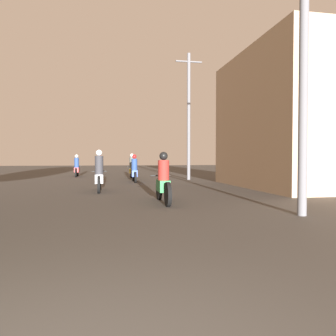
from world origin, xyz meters
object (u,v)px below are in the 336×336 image
at_px(motorcycle_yellow, 132,169).
at_px(utility_pole_near, 304,52).
at_px(motorcycle_black, 99,167).
at_px(motorcycle_red, 77,168).
at_px(building_right_near, 288,120).
at_px(utility_pole_far, 189,114).
at_px(motorcycle_green, 163,182).
at_px(motorcycle_blue, 134,171).
at_px(motorcycle_silver, 99,175).

xyz_separation_m(motorcycle_yellow, utility_pole_near, (2.70, -14.47, 2.99)).
bearing_deg(motorcycle_black, motorcycle_red, -127.81).
height_order(motorcycle_red, building_right_near, building_right_near).
distance_m(motorcycle_red, utility_pole_near, 18.54).
distance_m(motorcycle_yellow, utility_pole_far, 5.04).
distance_m(motorcycle_green, motorcycle_blue, 8.67).
relative_size(motorcycle_silver, utility_pole_far, 0.27).
bearing_deg(motorcycle_red, motorcycle_yellow, -26.76).
bearing_deg(building_right_near, motorcycle_silver, -176.80).
xyz_separation_m(motorcycle_green, motorcycle_silver, (-1.88, 3.71, 0.05)).
bearing_deg(utility_pole_far, motorcycle_green, -108.24).
relative_size(utility_pole_near, utility_pole_far, 0.91).
bearing_deg(utility_pole_far, motorcycle_black, 127.12).
bearing_deg(building_right_near, motorcycle_blue, 145.27).
relative_size(motorcycle_green, utility_pole_far, 0.28).
xyz_separation_m(motorcycle_green, motorcycle_black, (-2.15, 17.12, 0.04)).
xyz_separation_m(building_right_near, utility_pole_near, (-3.68, -6.80, 0.62)).
relative_size(motorcycle_yellow, motorcycle_red, 1.00).
distance_m(motorcycle_green, motorcycle_silver, 4.16).
height_order(motorcycle_red, motorcycle_black, motorcycle_black).
bearing_deg(motorcycle_silver, motorcycle_green, -71.02).
height_order(motorcycle_silver, utility_pole_far, utility_pole_far).
xyz_separation_m(motorcycle_green, utility_pole_far, (3.28, 9.95, 3.36)).
xyz_separation_m(motorcycle_green, utility_pole_near, (2.70, -2.62, 3.03)).
relative_size(motorcycle_green, motorcycle_blue, 1.09).
height_order(motorcycle_blue, utility_pole_far, utility_pole_far).
bearing_deg(motorcycle_blue, utility_pole_near, -75.58).
bearing_deg(motorcycle_green, motorcycle_silver, 122.65).
height_order(motorcycle_red, utility_pole_near, utility_pole_near).
relative_size(motorcycle_red, utility_pole_near, 0.29).
height_order(motorcycle_blue, building_right_near, building_right_near).
relative_size(motorcycle_blue, motorcycle_yellow, 0.99).
relative_size(motorcycle_silver, motorcycle_blue, 1.04).
distance_m(motorcycle_yellow, motorcycle_black, 5.70).
xyz_separation_m(motorcycle_green, motorcycle_red, (-3.67, 14.53, 0.03)).
distance_m(motorcycle_black, utility_pole_far, 9.59).
bearing_deg(motorcycle_black, motorcycle_silver, -96.34).
xyz_separation_m(motorcycle_blue, motorcycle_red, (-3.56, 5.86, 0.02)).
bearing_deg(utility_pole_near, motorcycle_green, 135.85).
xyz_separation_m(motorcycle_yellow, building_right_near, (6.38, -7.67, 2.37)).
bearing_deg(motorcycle_green, motorcycle_black, 102.91).
xyz_separation_m(motorcycle_yellow, motorcycle_black, (-2.15, 5.27, 0.01)).
height_order(motorcycle_yellow, building_right_near, building_right_near).
bearing_deg(motorcycle_blue, motorcycle_green, -88.84).
bearing_deg(motorcycle_yellow, motorcycle_black, 112.90).
bearing_deg(motorcycle_black, motorcycle_blue, -83.90).
bearing_deg(utility_pole_near, motorcycle_red, 110.36).
relative_size(motorcycle_black, utility_pole_near, 0.30).
relative_size(motorcycle_green, motorcycle_red, 1.08).
bearing_deg(motorcycle_blue, motorcycle_yellow, 88.48).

